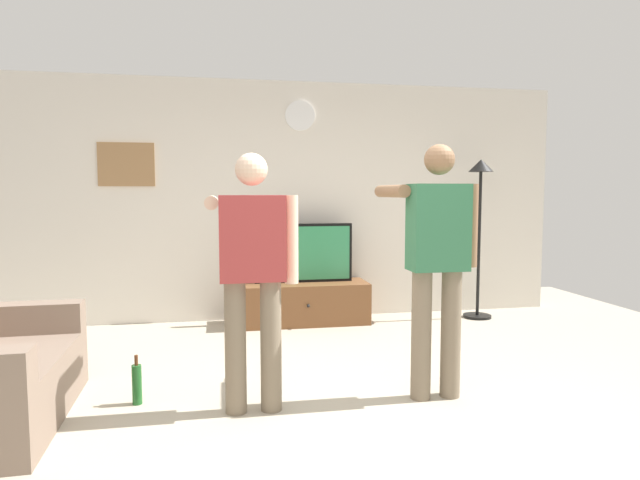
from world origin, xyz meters
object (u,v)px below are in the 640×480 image
Objects in this scene: floor_lamp at (480,205)px; beverage_bottle at (137,384)px; framed_picture at (126,164)px; person_standing_nearer_couch at (437,256)px; tv_stand at (304,303)px; person_standing_nearer_lamp at (252,266)px; television at (304,253)px; wall_clock at (300,116)px.

beverage_bottle is (-3.51, -1.99, -1.16)m from floor_lamp.
person_standing_nearer_couch is at bearing -46.88° from framed_picture.
floor_lamp is 5.32× the size of beverage_bottle.
person_standing_nearer_lamp reaches higher than tv_stand.
person_standing_nearer_couch is (2.46, -2.63, -0.74)m from framed_picture.
beverage_bottle is at bearing -124.79° from television.
wall_clock is 0.57× the size of framed_picture.
framed_picture reaches higher than person_standing_nearer_couch.
floor_lamp reaches higher than beverage_bottle.
television is at bearing 90.00° from tv_stand.
television is 0.64× the size of person_standing_nearer_lamp.
framed_picture is at bearing 179.85° from wall_clock.
television is 3.18× the size of beverage_bottle.
framed_picture is 3.96m from floor_lamp.
wall_clock is at bearing 90.00° from tv_stand.
person_standing_nearer_lamp is at bearing -140.54° from floor_lamp.
wall_clock is 2.99m from person_standing_nearer_couch.
wall_clock is 3.04m from person_standing_nearer_lamp.
tv_stand is at bearing 73.24° from person_standing_nearer_lamp.
floor_lamp is (2.02, -0.39, -1.01)m from wall_clock.
television is 0.61× the size of person_standing_nearer_couch.
television is 3.24× the size of wall_clock.
person_standing_nearer_couch is (0.57, -2.38, 0.23)m from television.
television is (-0.00, 0.05, 0.55)m from tv_stand.
television is 0.60× the size of floor_lamp.
television is at bearing -7.49° from framed_picture.
floor_lamp is (2.02, -0.10, 1.08)m from tv_stand.
wall_clock is at bearing 75.00° from person_standing_nearer_lamp.
framed_picture is 2.91m from beverage_bottle.
framed_picture is 3.00m from person_standing_nearer_lamp.
floor_lamp is 3.55m from person_standing_nearer_lamp.
tv_stand is 4.16× the size of wall_clock.
framed_picture is at bearing 99.59° from beverage_bottle.
wall_clock is 0.20× the size of person_standing_nearer_lamp.
person_standing_nearer_couch is (-1.45, -2.23, -0.30)m from floor_lamp.
framed_picture reaches higher than tv_stand.
beverage_bottle is (-2.06, 0.24, -0.87)m from person_standing_nearer_couch.
tv_stand is 2.29m from floor_lamp.
wall_clock reaches higher than floor_lamp.
framed_picture is 3.68m from person_standing_nearer_couch.
tv_stand is 2.57m from beverage_bottle.
wall_clock reaches higher than tv_stand.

